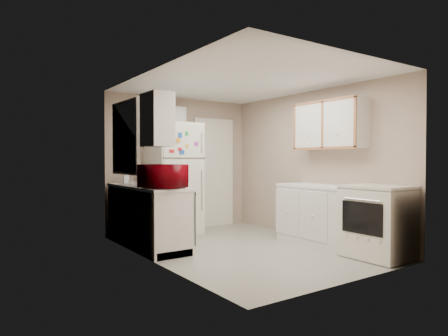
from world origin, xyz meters
TOP-DOWN VIEW (x-y plane):
  - floor at (0.00, 0.00)m, footprint 3.80×3.80m
  - ceiling at (0.00, 0.00)m, footprint 3.80×3.80m
  - wall_left at (-1.40, 0.00)m, footprint 3.80×3.80m
  - wall_right at (1.40, 0.00)m, footprint 3.80×3.80m
  - wall_back at (0.00, 1.90)m, footprint 2.80×2.80m
  - wall_front at (0.00, -1.90)m, footprint 2.80×2.80m
  - left_counter at (-1.10, 0.90)m, footprint 0.60×1.80m
  - dishwasher at (-0.81, 0.30)m, footprint 0.03×0.58m
  - sink at (-1.10, 1.05)m, footprint 0.54×0.74m
  - microwave at (-1.15, 0.25)m, footprint 0.65×0.52m
  - soap_bottle at (-1.15, 1.62)m, footprint 0.09×0.09m
  - window_blinds at (-1.36, 1.05)m, footprint 0.10×0.98m
  - upper_cabinet_left at (-1.25, 0.22)m, footprint 0.30×0.45m
  - refrigerator at (-0.34, 1.52)m, footprint 0.79×0.77m
  - cabinet_over_fridge at (-0.40, 1.75)m, footprint 0.70×0.30m
  - interior_door at (0.70, 1.86)m, footprint 0.86×0.06m
  - right_counter at (1.10, -0.80)m, footprint 0.60×2.00m
  - stove at (1.08, -1.45)m, footprint 0.64×0.79m
  - upper_cabinet_right at (1.25, -0.50)m, footprint 0.30×1.20m

SIDE VIEW (x-z plane):
  - floor at x=0.00m, z-range 0.00..0.00m
  - left_counter at x=-1.10m, z-range 0.00..0.90m
  - right_counter at x=1.10m, z-range 0.00..0.90m
  - stove at x=1.08m, z-range 0.00..0.96m
  - dishwasher at x=-0.81m, z-range 0.13..0.85m
  - sink at x=-1.10m, z-range 0.78..0.94m
  - refrigerator at x=-0.34m, z-range 0.00..1.89m
  - soap_bottle at x=-1.15m, z-range 0.91..1.09m
  - interior_door at x=0.70m, z-range -0.02..2.06m
  - microwave at x=-1.15m, z-range 0.86..1.24m
  - wall_left at x=-1.40m, z-range 1.20..1.20m
  - wall_right at x=1.40m, z-range 1.20..1.20m
  - wall_back at x=0.00m, z-range 1.20..1.20m
  - wall_front at x=0.00m, z-range 1.20..1.20m
  - window_blinds at x=-1.36m, z-range 1.06..2.14m
  - upper_cabinet_left at x=-1.25m, z-range 1.45..2.15m
  - upper_cabinet_right at x=1.25m, z-range 1.45..2.15m
  - cabinet_over_fridge at x=-0.40m, z-range 1.80..2.20m
  - ceiling at x=0.00m, z-range 2.40..2.40m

